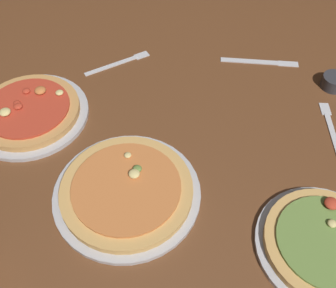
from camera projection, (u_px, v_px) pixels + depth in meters
name	position (u px, v px, depth m)	size (l,w,h in m)	color
ground_plane	(168.00, 153.00, 0.96)	(2.40, 2.40, 0.03)	brown
pizza_plate_near	(127.00, 191.00, 0.85)	(0.33, 0.33, 0.05)	#B2B2B7
pizza_plate_far	(29.00, 112.00, 1.01)	(0.31, 0.31, 0.05)	#B2B2B7
pizza_plate_side	(325.00, 244.00, 0.77)	(0.28, 0.28, 0.05)	#B2B2B7
ramekin_sauce	(334.00, 82.00, 1.08)	(0.07, 0.07, 0.04)	#333338
fork_left	(333.00, 132.00, 0.98)	(0.05, 0.23, 0.01)	silver
knife_right	(260.00, 62.00, 1.16)	(0.23, 0.07, 0.01)	silver
fork_spare	(119.00, 63.00, 1.15)	(0.20, 0.10, 0.01)	silver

